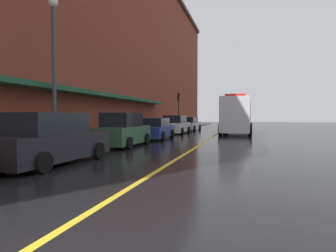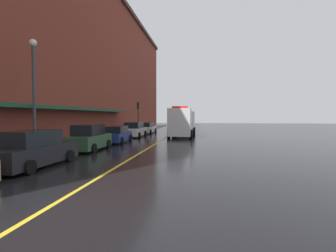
{
  "view_description": "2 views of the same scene",
  "coord_description": "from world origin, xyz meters",
  "px_view_note": "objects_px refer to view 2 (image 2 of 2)",
  "views": [
    {
      "loc": [
        2.63,
        -3.02,
        1.68
      ],
      "look_at": [
        -2.67,
        16.03,
        0.99
      ],
      "focal_mm": 30.39,
      "sensor_mm": 36.0,
      "label": 1
    },
    {
      "loc": [
        4.16,
        -5.62,
        2.5
      ],
      "look_at": [
        -0.54,
        27.92,
        1.11
      ],
      "focal_mm": 26.69,
      "sensor_mm": 36.0,
      "label": 2
    }
  ],
  "objects_px": {
    "street_lamp_left": "(34,84)",
    "box_truck": "(183,122)",
    "parked_car_1": "(34,150)",
    "parked_car_4": "(134,130)",
    "parking_meter_0": "(138,125)",
    "parking_meter_1": "(134,126)",
    "parked_car_2": "(90,138)",
    "parking_meter_3": "(55,138)",
    "parking_meter_2": "(72,135)",
    "traffic_light_near": "(138,111)",
    "parked_car_3": "(116,135)",
    "parked_car_5": "(146,128)"
  },
  "relations": [
    {
      "from": "parking_meter_1",
      "to": "traffic_light_near",
      "type": "bearing_deg",
      "value": 88.17
    },
    {
      "from": "parked_car_3",
      "to": "parked_car_4",
      "type": "height_order",
      "value": "parked_car_4"
    },
    {
      "from": "parking_meter_1",
      "to": "street_lamp_left",
      "type": "xyz_separation_m",
      "value": [
        -0.6,
        -20.08,
        3.34
      ]
    },
    {
      "from": "parked_car_1",
      "to": "parked_car_5",
      "type": "relative_size",
      "value": 1.0
    },
    {
      "from": "parking_meter_0",
      "to": "parking_meter_1",
      "type": "height_order",
      "value": "same"
    },
    {
      "from": "box_truck",
      "to": "parked_car_5",
      "type": "bearing_deg",
      "value": -129.76
    },
    {
      "from": "parked_car_5",
      "to": "parking_meter_0",
      "type": "distance_m",
      "value": 1.75
    },
    {
      "from": "parking_meter_3",
      "to": "street_lamp_left",
      "type": "bearing_deg",
      "value": -118.76
    },
    {
      "from": "parking_meter_0",
      "to": "traffic_light_near",
      "type": "bearing_deg",
      "value": -73.14
    },
    {
      "from": "traffic_light_near",
      "to": "box_truck",
      "type": "bearing_deg",
      "value": -38.49
    },
    {
      "from": "street_lamp_left",
      "to": "box_truck",
      "type": "bearing_deg",
      "value": 64.95
    },
    {
      "from": "parked_car_3",
      "to": "parking_meter_1",
      "type": "distance_m",
      "value": 11.59
    },
    {
      "from": "parked_car_3",
      "to": "parking_meter_2",
      "type": "distance_m",
      "value": 5.53
    },
    {
      "from": "box_truck",
      "to": "street_lamp_left",
      "type": "relative_size",
      "value": 1.28
    },
    {
      "from": "street_lamp_left",
      "to": "parked_car_2",
      "type": "bearing_deg",
      "value": 58.66
    },
    {
      "from": "parking_meter_2",
      "to": "parked_car_3",
      "type": "bearing_deg",
      "value": 74.4
    },
    {
      "from": "traffic_light_near",
      "to": "parking_meter_1",
      "type": "bearing_deg",
      "value": -91.83
    },
    {
      "from": "parked_car_2",
      "to": "parking_meter_0",
      "type": "bearing_deg",
      "value": 3.24
    },
    {
      "from": "parked_car_3",
      "to": "parking_meter_1",
      "type": "xyz_separation_m",
      "value": [
        -1.48,
        11.49,
        0.33
      ]
    },
    {
      "from": "parking_meter_2",
      "to": "traffic_light_near",
      "type": "xyz_separation_m",
      "value": [
        0.06,
        18.73,
        2.1
      ]
    },
    {
      "from": "parking_meter_3",
      "to": "traffic_light_near",
      "type": "bearing_deg",
      "value": 89.83
    },
    {
      "from": "parked_car_1",
      "to": "parked_car_3",
      "type": "bearing_deg",
      "value": 1.24
    },
    {
      "from": "parking_meter_0",
      "to": "parking_meter_3",
      "type": "height_order",
      "value": "same"
    },
    {
      "from": "parking_meter_1",
      "to": "parking_meter_3",
      "type": "distance_m",
      "value": 18.98
    },
    {
      "from": "parked_car_1",
      "to": "street_lamp_left",
      "type": "xyz_separation_m",
      "value": [
        -2.01,
        2.82,
        3.56
      ]
    },
    {
      "from": "parked_car_5",
      "to": "box_truck",
      "type": "relative_size",
      "value": 0.56
    },
    {
      "from": "parked_car_2",
      "to": "parking_meter_2",
      "type": "bearing_deg",
      "value": 87.18
    },
    {
      "from": "parked_car_5",
      "to": "traffic_light_near",
      "type": "xyz_separation_m",
      "value": [
        -1.39,
        0.71,
        2.42
      ]
    },
    {
      "from": "parked_car_2",
      "to": "parking_meter_3",
      "type": "relative_size",
      "value": 3.29
    },
    {
      "from": "parking_meter_2",
      "to": "parked_car_2",
      "type": "bearing_deg",
      "value": -1.95
    },
    {
      "from": "parked_car_2",
      "to": "box_truck",
      "type": "relative_size",
      "value": 0.49
    },
    {
      "from": "box_truck",
      "to": "parking_meter_0",
      "type": "bearing_deg",
      "value": -128.14
    },
    {
      "from": "parked_car_2",
      "to": "box_truck",
      "type": "height_order",
      "value": "box_truck"
    },
    {
      "from": "parking_meter_3",
      "to": "street_lamp_left",
      "type": "distance_m",
      "value": 3.57
    },
    {
      "from": "box_truck",
      "to": "parking_meter_2",
      "type": "xyz_separation_m",
      "value": [
        -7.08,
        -13.15,
        -0.63
      ]
    },
    {
      "from": "parked_car_2",
      "to": "parking_meter_1",
      "type": "height_order",
      "value": "parked_car_2"
    },
    {
      "from": "parked_car_5",
      "to": "traffic_light_near",
      "type": "relative_size",
      "value": 1.15
    },
    {
      "from": "parked_car_1",
      "to": "parked_car_2",
      "type": "height_order",
      "value": "parked_car_2"
    },
    {
      "from": "parked_car_1",
      "to": "parked_car_4",
      "type": "bearing_deg",
      "value": 1.6
    },
    {
      "from": "parked_car_5",
      "to": "box_truck",
      "type": "distance_m",
      "value": 7.49
    },
    {
      "from": "street_lamp_left",
      "to": "parking_meter_3",
      "type": "bearing_deg",
      "value": 61.24
    },
    {
      "from": "box_truck",
      "to": "parking_meter_2",
      "type": "height_order",
      "value": "box_truck"
    },
    {
      "from": "parked_car_2",
      "to": "parking_meter_0",
      "type": "distance_m",
      "value": 19.03
    },
    {
      "from": "parking_meter_0",
      "to": "street_lamp_left",
      "type": "xyz_separation_m",
      "value": [
        -0.6,
        -22.2,
        3.34
      ]
    },
    {
      "from": "parked_car_1",
      "to": "parked_car_4",
      "type": "xyz_separation_m",
      "value": [
        0.0,
        17.84,
        -0.02
      ]
    },
    {
      "from": "parking_meter_1",
      "to": "traffic_light_near",
      "type": "distance_m",
      "value": 2.85
    },
    {
      "from": "traffic_light_near",
      "to": "parked_car_1",
      "type": "bearing_deg",
      "value": -86.89
    },
    {
      "from": "parked_car_3",
      "to": "parked_car_5",
      "type": "relative_size",
      "value": 0.96
    },
    {
      "from": "parked_car_5",
      "to": "street_lamp_left",
      "type": "relative_size",
      "value": 0.72
    },
    {
      "from": "parked_car_1",
      "to": "parking_meter_0",
      "type": "bearing_deg",
      "value": 4.83
    }
  ]
}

